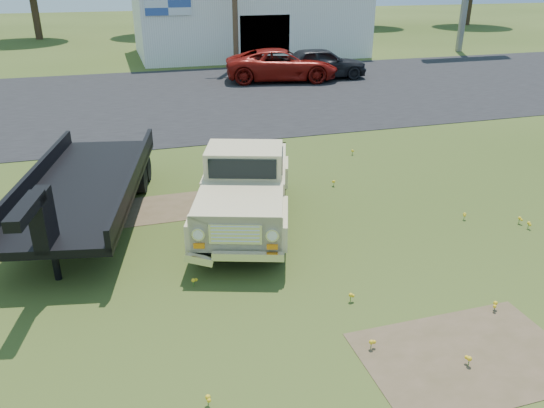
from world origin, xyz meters
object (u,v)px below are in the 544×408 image
(flatbed_trailer, at_px, (84,180))
(red_pickup, at_px, (282,65))
(vintage_pickup_truck, at_px, (245,186))
(dark_sedan, at_px, (322,63))

(flatbed_trailer, distance_m, red_pickup, 16.67)
(vintage_pickup_truck, distance_m, dark_sedan, 17.13)
(vintage_pickup_truck, xyz_separation_m, flatbed_trailer, (-3.28, 1.24, 0.04))
(dark_sedan, bearing_deg, flatbed_trailer, 145.93)
(vintage_pickup_truck, bearing_deg, dark_sedan, 81.36)
(flatbed_trailer, relative_size, red_pickup, 1.22)
(flatbed_trailer, relative_size, dark_sedan, 1.50)
(red_pickup, distance_m, dark_sedan, 2.10)
(flatbed_trailer, distance_m, dark_sedan, 17.86)
(flatbed_trailer, xyz_separation_m, dark_sedan, (11.09, 14.00, -0.15))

